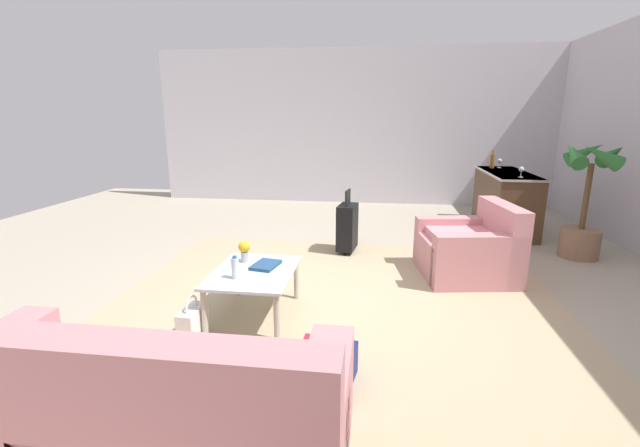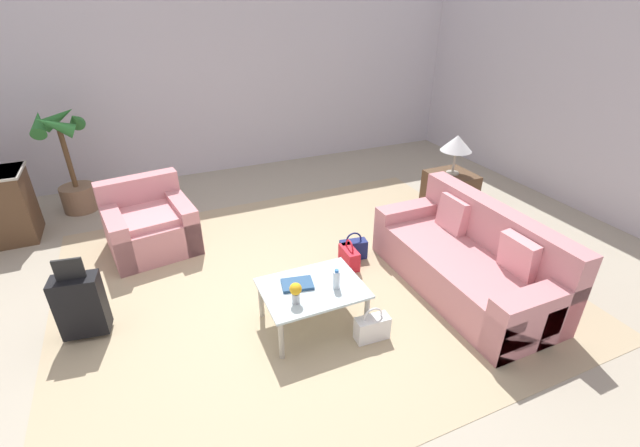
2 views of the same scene
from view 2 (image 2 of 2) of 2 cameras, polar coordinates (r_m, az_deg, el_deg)
name	(u,v)px [view 2 (image 2 of 2)]	position (r m, az deg, el deg)	size (l,w,h in m)	color
ground_plane	(259,304)	(4.59, -8.13, -10.54)	(12.00, 12.00, 0.00)	#A89E89
wall_back	(182,84)	(7.71, -17.88, 17.29)	(10.24, 0.12, 3.10)	silver
wall_right	(630,109)	(6.97, 35.98, 12.30)	(0.12, 8.00, 3.10)	silver
area_rug	(305,279)	(4.88, -1.99, -7.47)	(5.20, 4.40, 0.01)	tan
couch	(470,262)	(4.90, 19.34, -4.84)	(0.95, 2.14, 0.91)	#C67F84
armchair	(149,226)	(5.77, -21.79, -0.26)	(1.12, 1.10, 0.84)	#C67F84
coffee_table	(312,292)	(4.07, -1.02, -9.11)	(0.94, 0.71, 0.44)	silver
water_bottle	(336,280)	(3.98, 2.21, -7.49)	(0.06, 0.06, 0.20)	silver
coffee_table_book	(297,284)	(4.06, -3.05, -8.08)	(0.29, 0.20, 0.03)	navy
flower_vase	(296,291)	(3.79, -3.27, -9.01)	(0.11, 0.11, 0.21)	#B2B7BC
side_table	(449,192)	(6.56, 16.85, 4.02)	(0.60, 0.60, 0.58)	#513823
table_lamp	(457,144)	(6.31, 17.78, 10.09)	(0.43, 0.43, 0.56)	#ADA899
suitcase_black	(81,305)	(4.53, -29.29, -9.41)	(0.43, 0.27, 0.85)	black
handbag_red	(349,257)	(5.04, 3.90, -4.49)	(0.15, 0.32, 0.36)	red
handbag_white	(372,328)	(4.10, 6.96, -13.61)	(0.33, 0.16, 0.36)	white
handbag_navy	(353,249)	(5.20, 4.47, -3.40)	(0.34, 0.19, 0.36)	navy
potted_palm	(70,165)	(7.10, -30.41, 6.80)	(0.64, 0.64, 1.52)	#84664C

